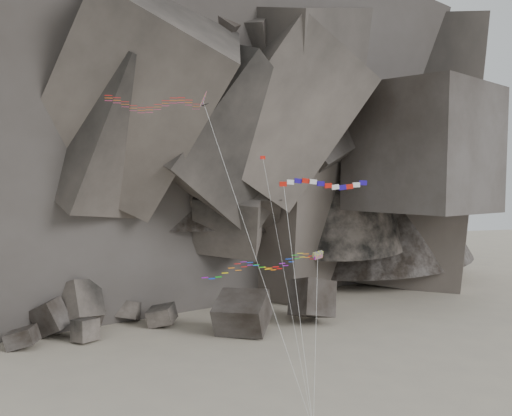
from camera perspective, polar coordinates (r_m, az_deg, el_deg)
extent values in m
cube|color=#47423F|center=(89.82, 5.62, -9.62)|extent=(7.26, 7.79, 7.65)
cube|color=#47423F|center=(87.00, -19.87, -10.79)|extent=(6.39, 5.28, 5.95)
cube|color=#47423F|center=(88.90, -9.41, -10.84)|extent=(5.21, 4.74, 3.49)
cube|color=#47423F|center=(83.53, -1.40, -11.14)|extent=(9.85, 9.84, 6.50)
cube|color=#47423F|center=(90.81, -16.61, -10.55)|extent=(5.85, 5.76, 3.99)
cube|color=#47423F|center=(89.42, -17.74, -9.91)|extent=(9.20, 9.73, 8.26)
cube|color=#47423F|center=(83.96, -16.69, -11.72)|extent=(4.03, 4.28, 3.39)
cube|color=#47423F|center=(83.83, -22.34, -12.19)|extent=(4.68, 3.88, 3.08)
cube|color=#47423F|center=(92.41, -12.56, -10.20)|extent=(4.37, 4.27, 3.74)
cylinder|color=silver|center=(52.28, 0.01, -5.14)|extent=(8.36, 8.61, 29.27)
cube|color=red|center=(51.32, 2.72, 2.41)|extent=(0.70, 0.53, 0.42)
cube|color=white|center=(51.37, 3.46, 2.61)|extent=(0.73, 0.53, 0.47)
cube|color=#1E0D90|center=(51.39, 4.21, 2.73)|extent=(0.75, 0.54, 0.50)
cube|color=red|center=(51.40, 4.97, 2.74)|extent=(0.75, 0.54, 0.50)
cube|color=white|center=(51.42, 5.73, 2.63)|extent=(0.73, 0.53, 0.48)
cube|color=#1E0D90|center=(51.47, 6.48, 2.44)|extent=(0.71, 0.53, 0.44)
cube|color=red|center=(51.56, 7.21, 2.24)|extent=(0.72, 0.53, 0.46)
cube|color=white|center=(51.70, 7.93, 2.09)|extent=(0.74, 0.54, 0.50)
cube|color=#1E0D90|center=(51.88, 8.62, 2.05)|extent=(0.75, 0.54, 0.51)
cube|color=red|center=(52.09, 9.30, 2.13)|extent=(0.74, 0.54, 0.49)
cube|color=white|center=(52.31, 9.98, 2.30)|extent=(0.71, 0.53, 0.45)
cube|color=#1E0D90|center=(52.53, 10.65, 2.49)|extent=(0.72, 0.53, 0.45)
cylinder|color=silver|center=(51.44, 4.26, -9.73)|extent=(1.91, 3.31, 21.53)
cube|color=#CAE70C|center=(53.05, 6.20, -4.61)|extent=(1.13, 0.78, 0.64)
cube|color=#0CB219|center=(52.94, 6.25, -4.89)|extent=(0.94, 0.61, 0.44)
cylinder|color=silver|center=(52.96, 5.99, -12.98)|extent=(1.54, 3.52, 15.01)
cube|color=red|center=(55.27, 0.68, 5.07)|extent=(0.51, 0.06, 0.33)
cube|color=#1E0D90|center=(55.24, 0.51, 5.07)|extent=(0.19, 0.05, 0.33)
cylinder|color=silver|center=(53.15, 3.11, -7.92)|extent=(2.69, 7.81, 23.93)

